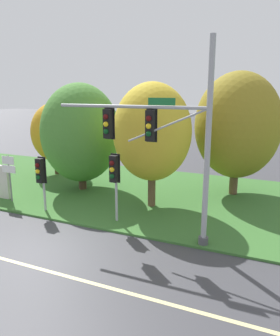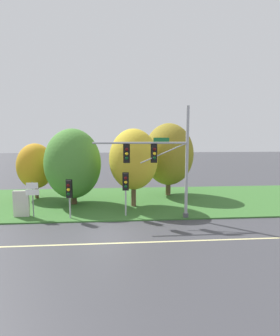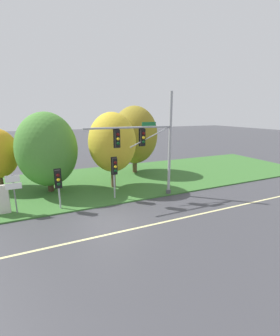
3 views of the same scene
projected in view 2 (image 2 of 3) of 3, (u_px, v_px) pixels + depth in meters
The scene contains 12 objects.
ground_plane at pixel (108, 235), 15.69m from camera, with size 160.00×160.00×0.00m, color #3D3D42.
lane_stripe at pixel (107, 243), 14.50m from camera, with size 36.00×0.16×0.01m, color beige.
grass_verge at pixel (112, 201), 23.85m from camera, with size 48.00×11.50×0.10m, color #386B2D.
traffic_signal_mast at pixel (163, 159), 18.27m from camera, with size 6.76×0.49×7.91m.
pedestrian_signal_near_kerb at pixel (126, 185), 18.88m from camera, with size 0.46×0.55×3.22m.
pedestrian_signal_further_along at pixel (69, 191), 18.31m from camera, with size 0.46×0.55×2.81m.
route_sign_post at pixel (33, 194), 18.68m from camera, with size 0.94×0.08×2.58m.
tree_nearest_road at pixel (36, 166), 24.36m from camera, with size 3.36×3.36×5.15m.
tree_left_of_mast at pixel (73, 164), 22.22m from camera, with size 4.73×4.73×6.45m.
tree_behind_signpost at pixel (133, 159), 21.48m from camera, with size 4.00×4.00×6.43m.
tree_mid_verge at pixel (169, 154), 25.60m from camera, with size 4.82×4.82×7.07m.
info_kiosk at pixel (21, 204), 18.96m from camera, with size 1.10×0.24×1.90m.
Camera 2 is at (0.71, -15.19, 5.92)m, focal length 28.00 mm.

